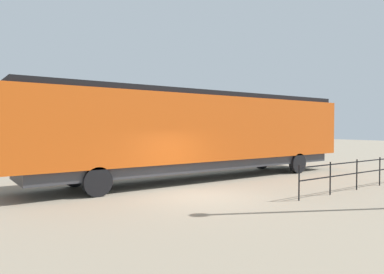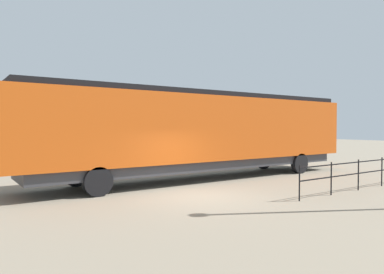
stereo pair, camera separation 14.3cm
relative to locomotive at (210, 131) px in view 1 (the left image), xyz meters
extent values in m
plane|color=gray|center=(3.51, -3.29, -2.37)|extent=(120.00, 120.00, 0.00)
cube|color=#D15114|center=(0.00, -0.62, 0.13)|extent=(3.00, 17.88, 3.00)
cube|color=black|center=(0.00, 6.89, -0.32)|extent=(2.88, 2.87, 2.10)
cube|color=black|center=(0.00, -0.62, 1.75)|extent=(2.70, 17.17, 0.24)
cube|color=#38383D|center=(0.00, -0.62, -1.60)|extent=(2.70, 16.45, 0.45)
cylinder|color=black|center=(-1.35, 5.10, -1.82)|extent=(0.30, 1.10, 1.10)
cylinder|color=black|center=(1.35, 5.10, -1.82)|extent=(0.30, 1.10, 1.10)
cylinder|color=black|center=(-1.35, -6.34, -1.82)|extent=(0.30, 1.10, 1.10)
cylinder|color=black|center=(1.35, -6.34, -1.82)|extent=(0.30, 1.10, 1.10)
cube|color=black|center=(6.11, 2.77, -1.23)|extent=(0.04, 7.35, 0.04)
cube|color=black|center=(6.11, 2.77, -1.69)|extent=(0.04, 7.35, 0.04)
cylinder|color=black|center=(6.11, -0.90, -1.75)|extent=(0.05, 0.05, 1.24)
cylinder|color=black|center=(6.11, 0.93, -1.75)|extent=(0.05, 0.05, 1.24)
cylinder|color=black|center=(6.11, 2.77, -1.75)|extent=(0.05, 0.05, 1.24)
cylinder|color=black|center=(6.11, 4.61, -1.75)|extent=(0.05, 0.05, 1.24)
camera|label=1|loc=(13.94, -11.03, 0.19)|focal=33.27mm
camera|label=2|loc=(14.02, -10.92, 0.19)|focal=33.27mm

